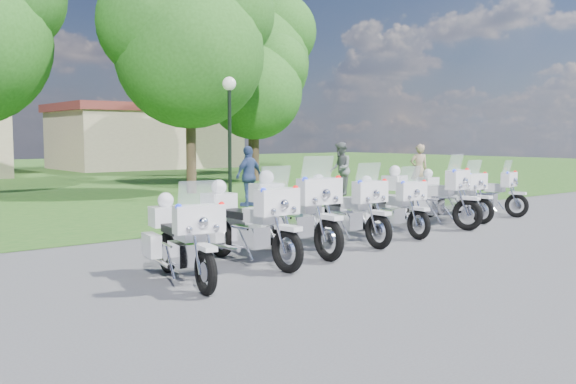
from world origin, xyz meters
TOP-DOWN VIEW (x-y plane):
  - ground at (0.00, 0.00)m, footprint 100.00×100.00m
  - motorcycle_0 at (-3.57, -0.94)m, footprint 0.97×2.23m
  - motorcycle_1 at (-2.08, -0.42)m, footprint 0.87×2.44m
  - motorcycle_2 at (-0.85, -0.06)m, footprint 0.95×2.62m
  - motorcycle_3 at (0.60, 0.12)m, footprint 0.79×2.38m
  - motorcycle_4 at (2.09, 0.30)m, footprint 0.83×2.21m
  - motorcycle_5 at (3.63, 0.57)m, footprint 1.17×2.50m
  - motorcycle_6 at (5.03, 0.91)m, footprint 0.75×2.27m
  - motorcycle_7 at (6.55, 1.03)m, footprint 1.07×2.15m
  - lamp_post at (3.43, 8.44)m, footprint 0.44×0.44m
  - tree_2 at (3.67, 11.47)m, footprint 6.30×5.38m
  - tree_3 at (9.31, 15.33)m, footprint 5.15×4.39m
  - tree_4 at (13.30, 21.31)m, footprint 7.77×6.63m
  - building_east at (11.00, 30.00)m, footprint 11.44×7.28m
  - bystander_a at (9.84, 5.94)m, footprint 0.78×0.68m
  - bystander_b at (7.36, 7.39)m, footprint 1.13×1.16m
  - bystander_c at (2.87, 6.57)m, footprint 1.12×0.66m

SIDE VIEW (x-z plane):
  - ground at x=0.00m, z-range 0.00..0.00m
  - motorcycle_7 at x=6.55m, z-range -0.12..1.36m
  - motorcycle_4 at x=2.09m, z-range -0.12..1.36m
  - motorcycle_0 at x=-3.57m, z-range -0.12..1.38m
  - motorcycle_6 at x=5.03m, z-range -0.12..1.40m
  - motorcycle_3 at x=0.60m, z-range -0.13..1.47m
  - motorcycle_1 at x=-2.08m, z-range -0.13..1.50m
  - motorcycle_5 at x=3.63m, z-range -0.14..1.56m
  - motorcycle_2 at x=-0.85m, z-range -0.14..1.62m
  - bystander_c at x=2.87m, z-range 0.00..1.79m
  - bystander_a at x=9.84m, z-range 0.00..1.79m
  - bystander_b at x=7.36m, z-range 0.00..1.88m
  - building_east at x=11.00m, z-range 0.02..4.12m
  - lamp_post at x=3.43m, z-range 1.03..5.02m
  - tree_3 at x=9.31m, z-range 1.11..7.97m
  - tree_2 at x=3.67m, z-range 1.36..9.76m
  - tree_4 at x=13.30m, z-range 1.68..12.03m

